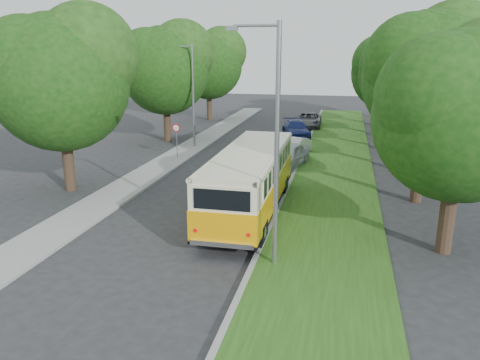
% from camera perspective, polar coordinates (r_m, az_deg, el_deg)
% --- Properties ---
extents(ground, '(120.00, 120.00, 0.00)m').
position_cam_1_polar(ground, '(19.54, -7.30, -5.98)').
color(ground, '#29292C').
rests_on(ground, ground).
extents(curb, '(0.20, 70.00, 0.15)m').
position_cam_1_polar(curb, '(23.30, 5.28, -2.12)').
color(curb, gray).
rests_on(curb, ground).
extents(grass_verge, '(4.50, 70.00, 0.13)m').
position_cam_1_polar(grass_verge, '(23.14, 11.05, -2.50)').
color(grass_verge, '#295015').
rests_on(grass_verge, ground).
extents(sidewalk, '(2.20, 70.00, 0.12)m').
position_cam_1_polar(sidewalk, '(25.70, -13.63, -0.84)').
color(sidewalk, gray).
rests_on(sidewalk, ground).
extents(treeline, '(24.27, 41.91, 9.46)m').
position_cam_1_polar(treeline, '(35.19, 7.66, 13.51)').
color(treeline, '#332319').
rests_on(treeline, ground).
extents(lamppost_near, '(1.71, 0.16, 8.00)m').
position_cam_1_polar(lamppost_near, '(14.95, 4.17, 4.84)').
color(lamppost_near, gray).
rests_on(lamppost_near, ground).
extents(lamppost_far, '(1.71, 0.16, 7.50)m').
position_cam_1_polar(lamppost_far, '(34.96, -5.90, 10.58)').
color(lamppost_far, gray).
rests_on(lamppost_far, ground).
extents(warning_sign, '(0.56, 0.10, 2.50)m').
position_cam_1_polar(warning_sign, '(31.45, -7.76, 5.54)').
color(warning_sign, gray).
rests_on(warning_sign, ground).
extents(vintage_bus, '(2.62, 10.07, 2.99)m').
position_cam_1_polar(vintage_bus, '(20.68, 1.24, -0.25)').
color(vintage_bus, '#FFAC08').
rests_on(vintage_bus, ground).
extents(car_silver, '(2.77, 4.73, 1.51)m').
position_cam_1_polar(car_silver, '(29.40, 5.82, 2.99)').
color(car_silver, '#BBBABF').
rests_on(car_silver, ground).
extents(car_white, '(2.40, 3.94, 1.23)m').
position_cam_1_polar(car_white, '(32.64, 6.53, 3.98)').
color(car_white, silver).
rests_on(car_white, ground).
extents(car_blue, '(3.09, 5.08, 1.38)m').
position_cam_1_polar(car_blue, '(39.80, 6.84, 6.19)').
color(car_blue, navy).
rests_on(car_blue, ground).
extents(car_grey, '(2.48, 5.14, 1.41)m').
position_cam_1_polar(car_grey, '(44.96, 8.34, 7.24)').
color(car_grey, '#525459').
rests_on(car_grey, ground).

